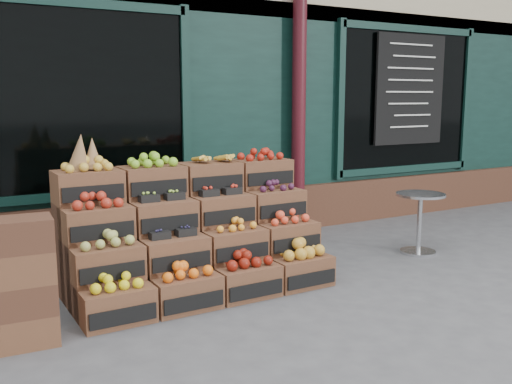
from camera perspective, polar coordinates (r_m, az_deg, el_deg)
ground at (r=5.49m, az=5.48°, el=-9.68°), size 60.00×60.00×0.00m
shop_facade at (r=9.84m, az=-11.92°, el=12.80°), size 12.00×6.24×4.80m
crate_display at (r=5.45m, az=-6.39°, el=-4.79°), size 2.39×1.20×1.49m
spare_crates at (r=4.50m, az=-22.46°, el=-8.37°), size 0.49×0.36×0.95m
bistro_table at (r=6.85m, az=16.04°, el=-2.32°), size 0.56×0.56×0.71m
shopkeeper at (r=7.07m, az=-21.16°, el=3.21°), size 0.93×0.76×2.21m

